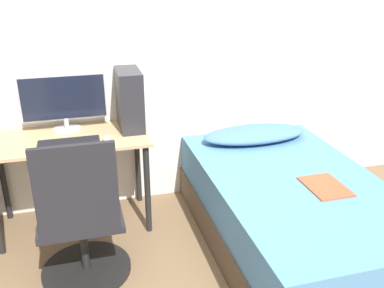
{
  "coord_description": "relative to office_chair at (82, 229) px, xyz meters",
  "views": [
    {
      "loc": [
        -0.44,
        -1.89,
        1.86
      ],
      "look_at": [
        0.26,
        0.64,
        0.75
      ],
      "focal_mm": 40.0,
      "sensor_mm": 36.0,
      "label": 1
    }
  ],
  "objects": [
    {
      "name": "wall_back",
      "position": [
        0.5,
        0.96,
        0.88
      ],
      "size": [
        8.0,
        0.05,
        2.5
      ],
      "color": "silver",
      "rests_on": "ground_plane"
    },
    {
      "name": "desk",
      "position": [
        -0.04,
        0.66,
        0.24
      ],
      "size": [
        1.14,
        0.57,
        0.72
      ],
      "color": "tan",
      "rests_on": "ground_plane"
    },
    {
      "name": "office_chair",
      "position": [
        0.0,
        0.0,
        0.0
      ],
      "size": [
        0.57,
        0.57,
        0.99
      ],
      "color": "black",
      "rests_on": "ground_plane"
    },
    {
      "name": "bed",
      "position": [
        1.41,
        -0.02,
        -0.11
      ],
      "size": [
        1.13,
        1.92,
        0.53
      ],
      "color": "#4C3D2D",
      "rests_on": "ground_plane"
    },
    {
      "name": "pillow",
      "position": [
        1.41,
        0.68,
        0.22
      ],
      "size": [
        0.86,
        0.36,
        0.11
      ],
      "color": "teal",
      "rests_on": "bed"
    },
    {
      "name": "magazine",
      "position": [
        1.54,
        -0.18,
        0.17
      ],
      "size": [
        0.24,
        0.32,
        0.01
      ],
      "color": "#B24C2D",
      "rests_on": "bed"
    },
    {
      "name": "monitor",
      "position": [
        -0.04,
        0.82,
        0.58
      ],
      "size": [
        0.61,
        0.21,
        0.41
      ],
      "color": "#B7B7BC",
      "rests_on": "desk"
    },
    {
      "name": "keyboard",
      "position": [
        -0.03,
        0.54,
        0.36
      ],
      "size": [
        0.41,
        0.12,
        0.02
      ],
      "color": "black",
      "rests_on": "desk"
    },
    {
      "name": "pc_tower",
      "position": [
        0.42,
        0.74,
        0.57
      ],
      "size": [
        0.17,
        0.36,
        0.44
      ],
      "color": "#232328",
      "rests_on": "desk"
    },
    {
      "name": "mouse",
      "position": [
        0.22,
        0.54,
        0.36
      ],
      "size": [
        0.06,
        0.09,
        0.02
      ],
      "color": "silver",
      "rests_on": "desk"
    }
  ]
}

